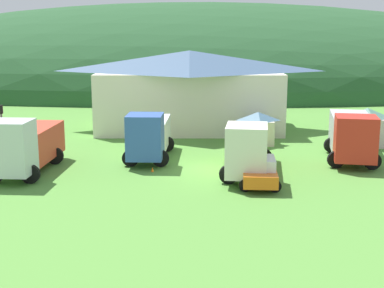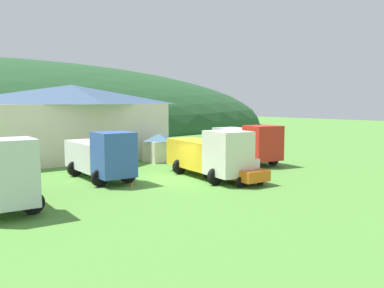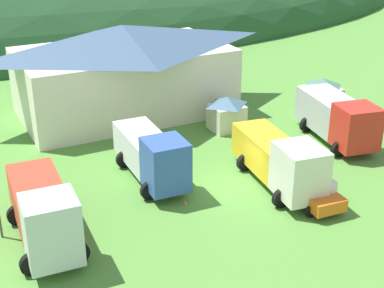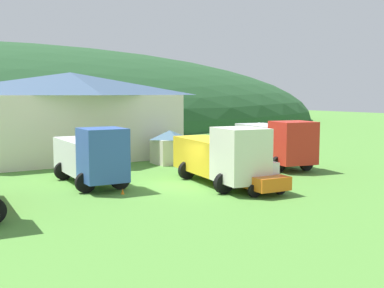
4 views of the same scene
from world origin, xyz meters
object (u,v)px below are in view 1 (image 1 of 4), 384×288
Objects in this scene: tow_truck_silver at (26,145)px; crane_truck_red at (353,134)px; traffic_light_west at (4,129)px; depot_building at (191,89)px; traffic_cone_near_pickup at (154,172)px; box_truck_blue at (150,134)px; play_shed_pink at (368,126)px; heavy_rig_striped at (249,147)px; service_pickup_orange at (260,170)px; play_shed_cream at (259,128)px.

crane_truck_red is (21.02, 3.35, 0.02)m from tow_truck_silver.
traffic_light_west is (-22.92, -1.75, 0.65)m from crane_truck_red.
tow_truck_silver is 1.00× the size of crane_truck_red.
traffic_cone_near_pickup is (-2.26, -15.12, -3.58)m from depot_building.
traffic_light_west is (-9.22, -2.20, 0.76)m from box_truck_blue.
play_shed_pink is (13.53, -7.24, -2.08)m from depot_building.
depot_building is 2.06× the size of heavy_rig_striped.
service_pickup_orange is at bearing -13.86° from traffic_light_west.
crane_truck_red is 1.94× the size of traffic_light_west.
box_truck_blue is 13.09× the size of traffic_cone_near_pickup.
depot_building is at bearing 169.39° from box_truck_blue.
heavy_rig_striped is 6.15m from traffic_cone_near_pickup.
heavy_rig_striped reaches higher than play_shed_pink.
traffic_light_west is (-15.99, 3.94, 1.65)m from service_pickup_orange.
service_pickup_orange is at bearing -77.18° from depot_building.
traffic_cone_near_pickup is at bearing -66.51° from crane_truck_red.
tow_truck_silver is at bearing -40.02° from traffic_light_west.
traffic_light_west is at bearing -126.59° from tow_truck_silver.
depot_building is at bearing -163.22° from service_pickup_orange.
box_truck_blue is 0.92× the size of heavy_rig_striped.
tow_truck_silver is at bearing -160.77° from play_shed_pink.
play_shed_cream is 11.41m from traffic_cone_near_pickup.
traffic_light_west is (-1.90, 1.60, 0.68)m from tow_truck_silver.
service_pickup_orange is 9.17× the size of traffic_cone_near_pickup.
tow_truck_silver reaches higher than box_truck_blue.
play_shed_pink is at bearing 14.58° from traffic_light_west.
crane_truck_red is 22.99m from traffic_light_west.
service_pickup_orange is at bearing 83.96° from tow_truck_silver.
play_shed_pink is 0.72× the size of traffic_light_west.
box_truck_blue reaches higher than play_shed_cream.
play_shed_cream is at bearing -51.48° from depot_building.
play_shed_pink is 26.33m from traffic_light_west.
heavy_rig_striped is at bearing 91.93° from tow_truck_silver.
depot_building is at bearing -159.71° from heavy_rig_striped.
play_shed_cream is at bearing 124.31° from box_truck_blue.
box_truck_blue is 7.54m from heavy_rig_striped.
traffic_light_west reaches higher than box_truck_blue.
crane_truck_red is at bearing 4.37° from traffic_light_west.
depot_building reaches higher than service_pickup_orange.
heavy_rig_striped is at bearing -162.90° from service_pickup_orange.
depot_building reaches higher than tow_truck_silver.
traffic_light_west is 7.00× the size of traffic_cone_near_pickup.
heavy_rig_striped reaches higher than crane_truck_red.
play_shed_cream is 17.69m from tow_truck_silver.
box_truck_blue is at bearing 120.82° from tow_truck_silver.
service_pickup_orange is 16.55m from traffic_light_west.
play_shed_pink is (8.22, -0.56, 0.20)m from play_shed_cream.
tow_truck_silver is (-15.35, -8.78, 0.50)m from play_shed_cream.
crane_truck_red reaches higher than service_pickup_orange.
play_shed_pink is 0.39× the size of box_truck_blue.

